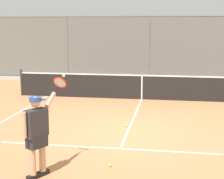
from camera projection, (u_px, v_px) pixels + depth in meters
name	position (u px, v px, depth m)	size (l,w,h in m)	color
ground_plane	(127.00, 133.00, 9.82)	(60.00, 60.00, 0.00)	#C67A4C
court_line_markings	(119.00, 152.00, 8.40)	(7.72, 10.57, 0.01)	white
fence_backdrop	(150.00, 51.00, 18.67)	(19.74, 1.37, 3.29)	slate
tennis_net	(142.00, 87.00, 14.14)	(9.92, 0.09, 1.07)	#2D2D2D
tennis_player	(37.00, 131.00, 6.87)	(0.58, 1.31, 1.86)	black
tennis_ball_near_baseline	(110.00, 165.00, 7.52)	(0.07, 0.07, 0.07)	#C1D138
tennis_ball_mid_court	(126.00, 126.00, 10.44)	(0.07, 0.07, 0.07)	#D6E042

